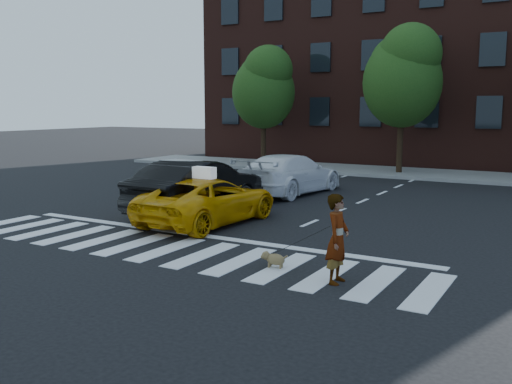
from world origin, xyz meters
TOP-DOWN VIEW (x-y plane):
  - ground at (0.00, 0.00)m, footprint 120.00×120.00m
  - crosswalk at (0.00, 0.00)m, footprint 13.00×2.40m
  - stop_line at (0.00, 1.60)m, footprint 12.00×0.30m
  - sidewalk_far at (0.00, 17.50)m, footprint 30.00×4.00m
  - building at (0.00, 25.00)m, footprint 26.00×10.00m
  - tree_left at (-6.97, 17.00)m, footprint 3.39×3.38m
  - tree_mid at (0.53, 17.00)m, footprint 3.69×3.69m
  - taxi at (-0.90, 3.01)m, footprint 2.34×4.77m
  - black_sedan at (-2.08, 4.08)m, footprint 1.90×5.10m
  - white_suv at (-1.40, 9.11)m, footprint 2.51×5.35m
  - woman at (4.36, -0.36)m, footprint 0.44×0.64m
  - dog at (2.85, -0.09)m, footprint 0.59×0.29m
  - taxi_sign at (-0.90, 2.81)m, footprint 0.66×0.31m

SIDE VIEW (x-z plane):
  - ground at x=0.00m, z-range 0.00..0.00m
  - crosswalk at x=0.00m, z-range 0.00..0.01m
  - stop_line at x=0.00m, z-range 0.00..0.01m
  - sidewalk_far at x=0.00m, z-range 0.00..0.15m
  - dog at x=2.85m, z-range 0.03..0.36m
  - taxi at x=-0.90m, z-range 0.00..1.30m
  - white_suv at x=-1.40m, z-range 0.00..1.51m
  - black_sedan at x=-2.08m, z-range 0.00..1.67m
  - woman at x=4.36m, z-range 0.00..1.69m
  - taxi_sign at x=-0.90m, z-range 1.30..1.62m
  - tree_left at x=-6.97m, z-range 1.19..7.69m
  - tree_mid at x=0.53m, z-range 1.30..8.40m
  - building at x=0.00m, z-range 0.00..12.00m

